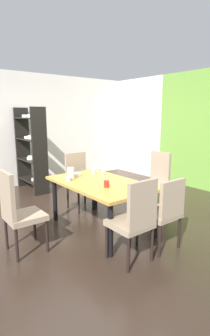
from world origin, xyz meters
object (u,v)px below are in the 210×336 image
object	(u,v)px
display_shelf	(31,149)
cup_east	(153,185)
cup_left	(106,184)
serving_bowl_near_shelf	(76,175)
chair_right_far	(164,210)
chair_right_near	(135,218)
pitcher_north	(71,173)
dining_table	(100,187)
cup_corner	(68,179)
chair_left_far	(79,178)
wine_glass_right	(98,164)
chair_head_far	(156,180)
cup_west	(93,171)
chair_head_near	(18,210)
wine_glass_near_window	(103,169)

from	to	relation	value
display_shelf	cup_east	bearing A→B (deg)	5.80
cup_east	cup_left	bearing A→B (deg)	-131.04
cup_east	serving_bowl_near_shelf	bearing A→B (deg)	-159.90
chair_right_far	chair_right_near	distance (m)	0.51
chair_right_near	cup_left	xyz separation A→B (m)	(-0.71, 0.15, 0.22)
serving_bowl_near_shelf	pitcher_north	xyz separation A→B (m)	(0.12, -0.18, 0.07)
dining_table	chair_right_far	bearing A→B (deg)	14.60
cup_east	chair_right_near	bearing A→B (deg)	-64.43
chair_right_near	cup_corner	size ratio (longest dim) A/B	12.90
chair_left_far	wine_glass_right	bearing A→B (deg)	107.11
chair_left_far	pitcher_north	distance (m)	0.83
dining_table	wine_glass_right	xyz separation A→B (m)	(-0.58, 0.38, 0.22)
chair_right_near	chair_left_far	size ratio (longest dim) A/B	0.99
cup_left	wine_glass_right	bearing A→B (deg)	150.24
chair_head_far	cup_east	world-z (taller)	chair_head_far
wine_glass_right	cup_corner	size ratio (longest dim) A/B	2.34
cup_west	cup_east	distance (m)	1.20
chair_left_far	serving_bowl_near_shelf	distance (m)	0.61
chair_right_near	pitcher_north	world-z (taller)	chair_right_near
chair_head_far	cup_east	distance (m)	1.13
chair_right_far	chair_left_far	size ratio (longest dim) A/B	0.92
dining_table	cup_west	size ratio (longest dim) A/B	17.38
chair_right_far	cup_corner	world-z (taller)	chair_right_far
dining_table	cup_corner	size ratio (longest dim) A/B	20.80
chair_left_far	cup_west	distance (m)	0.54
chair_right_far	chair_right_near	world-z (taller)	chair_right_near
chair_head_near	wine_glass_right	xyz separation A→B (m)	(-0.53, 1.61, 0.29)
wine_glass_near_window	cup_east	world-z (taller)	wine_glass_near_window
chair_head_near	serving_bowl_near_shelf	world-z (taller)	chair_head_near
cup_west	pitcher_north	world-z (taller)	pitcher_north
pitcher_north	cup_corner	bearing A→B (deg)	-47.57
chair_left_far	wine_glass_near_window	world-z (taller)	chair_left_far
wine_glass_right	serving_bowl_near_shelf	xyz separation A→B (m)	(0.05, -0.47, -0.11)
wine_glass_right	serving_bowl_near_shelf	size ratio (longest dim) A/B	1.18
display_shelf	pitcher_north	bearing A→B (deg)	-7.38
cup_left	cup_west	bearing A→B (deg)	156.41
wine_glass_near_window	wine_glass_right	distance (m)	0.31
chair_left_far	cup_left	size ratio (longest dim) A/B	10.77
dining_table	cup_corner	distance (m)	0.49
chair_head_far	wine_glass_near_window	size ratio (longest dim) A/B	7.17
chair_right_near	display_shelf	size ratio (longest dim) A/B	0.54
chair_head_near	pitcher_north	bearing A→B (deg)	110.36
chair_left_far	chair_right_near	bearing A→B (deg)	75.50
wine_glass_near_window	cup_left	size ratio (longest dim) A/B	1.56
chair_head_near	display_shelf	world-z (taller)	display_shelf
cup_left	cup_west	distance (m)	0.86
chair_head_far	cup_west	distance (m)	1.12
display_shelf	cup_left	xyz separation A→B (m)	(2.90, -0.13, -0.17)
chair_left_far	pitcher_north	bearing A→B (deg)	48.74
chair_left_far	cup_corner	distance (m)	0.94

